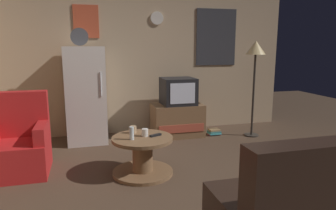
# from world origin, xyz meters

# --- Properties ---
(ground_plane) EXTENTS (12.00, 12.00, 0.00)m
(ground_plane) POSITION_xyz_m (0.00, 0.00, 0.00)
(ground_plane) COLOR #4C3828
(wall_with_art) EXTENTS (5.20, 0.12, 2.56)m
(wall_with_art) POSITION_xyz_m (0.01, 2.45, 1.28)
(wall_with_art) COLOR tan
(wall_with_art) RESTS_ON ground_plane
(fridge) EXTENTS (0.60, 0.62, 1.77)m
(fridge) POSITION_xyz_m (-1.00, 2.03, 0.75)
(fridge) COLOR silver
(fridge) RESTS_ON ground_plane
(tv_stand) EXTENTS (0.84, 0.53, 0.55)m
(tv_stand) POSITION_xyz_m (0.47, 1.95, 0.27)
(tv_stand) COLOR brown
(tv_stand) RESTS_ON ground_plane
(crt_tv) EXTENTS (0.54, 0.51, 0.44)m
(crt_tv) POSITION_xyz_m (0.48, 1.95, 0.77)
(crt_tv) COLOR black
(crt_tv) RESTS_ON tv_stand
(standing_lamp) EXTENTS (0.32, 0.32, 1.59)m
(standing_lamp) POSITION_xyz_m (1.70, 1.63, 1.36)
(standing_lamp) COLOR #332D28
(standing_lamp) RESTS_ON ground_plane
(coffee_table) EXTENTS (0.72, 0.72, 0.46)m
(coffee_table) POSITION_xyz_m (-0.39, 0.53, 0.23)
(coffee_table) COLOR brown
(coffee_table) RESTS_ON ground_plane
(wine_glass) EXTENTS (0.05, 0.05, 0.15)m
(wine_glass) POSITION_xyz_m (-0.52, 0.46, 0.53)
(wine_glass) COLOR silver
(wine_glass) RESTS_ON coffee_table
(mug_ceramic_white) EXTENTS (0.08, 0.08, 0.09)m
(mug_ceramic_white) POSITION_xyz_m (-0.35, 0.56, 0.50)
(mug_ceramic_white) COLOR silver
(mug_ceramic_white) RESTS_ON coffee_table
(mug_ceramic_tan) EXTENTS (0.08, 0.08, 0.09)m
(mug_ceramic_tan) POSITION_xyz_m (-0.46, 0.72, 0.50)
(mug_ceramic_tan) COLOR tan
(mug_ceramic_tan) RESTS_ON coffee_table
(remote_control) EXTENTS (0.16, 0.10, 0.02)m
(remote_control) POSITION_xyz_m (-0.23, 0.53, 0.47)
(remote_control) COLOR black
(remote_control) RESTS_ON coffee_table
(armchair) EXTENTS (0.68, 0.68, 0.96)m
(armchair) POSITION_xyz_m (-1.82, 0.97, 0.34)
(armchair) COLOR red
(armchair) RESTS_ON ground_plane
(couch) EXTENTS (1.70, 0.80, 0.92)m
(couch) POSITION_xyz_m (0.75, -1.16, 0.31)
(couch) COLOR black
(couch) RESTS_ON ground_plane
(book_stack) EXTENTS (0.22, 0.18, 0.10)m
(book_stack) POSITION_xyz_m (1.10, 1.83, 0.05)
(book_stack) COLOR #9E424E
(book_stack) RESTS_ON ground_plane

